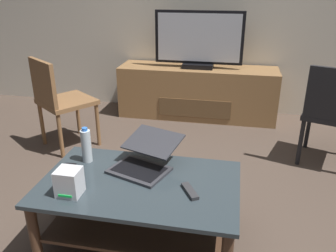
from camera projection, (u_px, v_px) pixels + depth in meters
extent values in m
plane|color=#4C3D33|center=(163.00, 228.00, 2.24)|extent=(7.68, 7.68, 0.00)
cube|color=#2D383D|center=(140.00, 183.00, 2.02)|extent=(1.15, 0.71, 0.02)
cube|color=#472D1E|center=(141.00, 217.00, 2.12)|extent=(1.01, 0.62, 0.02)
cylinder|color=#472D1E|center=(34.00, 233.00, 1.92)|extent=(0.06, 0.06, 0.37)
cylinder|color=#472D1E|center=(81.00, 176.00, 2.47)|extent=(0.06, 0.06, 0.37)
cylinder|color=#472D1E|center=(230.00, 193.00, 2.28)|extent=(0.06, 0.06, 0.37)
cube|color=olive|center=(197.00, 92.00, 3.97)|extent=(1.76, 0.46, 0.58)
cube|color=brown|center=(194.00, 108.00, 3.80)|extent=(0.79, 0.01, 0.20)
cube|color=black|center=(198.00, 66.00, 3.83)|extent=(0.33, 0.20, 0.05)
cube|color=black|center=(199.00, 38.00, 3.71)|extent=(0.95, 0.04, 0.56)
cube|color=#B2B7C1|center=(199.00, 38.00, 3.69)|extent=(0.89, 0.01, 0.50)
cube|color=black|center=(332.00, 115.00, 2.91)|extent=(0.56, 0.56, 0.04)
cube|color=black|center=(335.00, 96.00, 2.67)|extent=(0.41, 0.17, 0.44)
cylinder|color=black|center=(308.00, 127.00, 3.24)|extent=(0.04, 0.04, 0.41)
cylinder|color=black|center=(300.00, 142.00, 2.93)|extent=(0.04, 0.04, 0.41)
cube|color=brown|center=(67.00, 102.00, 3.20)|extent=(0.62, 0.62, 0.04)
cube|color=brown|center=(43.00, 84.00, 2.99)|extent=(0.36, 0.28, 0.41)
cylinder|color=brown|center=(98.00, 125.00, 3.28)|extent=(0.04, 0.04, 0.42)
cylinder|color=brown|center=(78.00, 114.00, 3.54)|extent=(0.04, 0.04, 0.42)
cylinder|color=brown|center=(61.00, 136.00, 3.04)|extent=(0.04, 0.04, 0.42)
cylinder|color=brown|center=(42.00, 124.00, 3.30)|extent=(0.04, 0.04, 0.42)
cube|color=#333338|center=(139.00, 170.00, 2.12)|extent=(0.40, 0.35, 0.02)
cube|color=black|center=(139.00, 169.00, 2.12)|extent=(0.35, 0.29, 0.00)
cube|color=#333338|center=(153.00, 141.00, 2.20)|extent=(0.40, 0.35, 0.08)
cube|color=teal|center=(153.00, 142.00, 2.19)|extent=(0.36, 0.31, 0.06)
cube|color=silver|center=(69.00, 182.00, 1.87)|extent=(0.13, 0.12, 0.15)
cube|color=#19D84C|center=(65.00, 196.00, 1.84)|extent=(0.08, 0.00, 0.01)
cylinder|color=silver|center=(86.00, 146.00, 2.21)|extent=(0.06, 0.06, 0.21)
cylinder|color=blue|center=(85.00, 129.00, 2.16)|extent=(0.03, 0.03, 0.02)
cube|color=black|center=(67.00, 169.00, 2.14)|extent=(0.08, 0.14, 0.01)
cube|color=#2D2D30|center=(190.00, 191.00, 1.91)|extent=(0.12, 0.16, 0.02)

